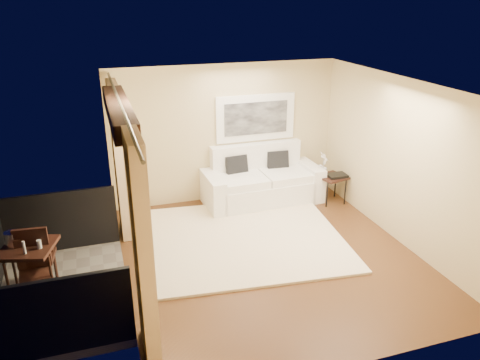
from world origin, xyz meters
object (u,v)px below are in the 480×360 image
orchid (324,163)px  ice_bucket (12,239)px  side_table (332,179)px  balcony_chair_far (35,253)px  bistro_table (28,252)px  balcony_chair_near (33,265)px  sofa (261,182)px

orchid → ice_bucket: 5.70m
side_table → balcony_chair_far: bearing=-164.7°
orchid → bistro_table: orchid is taller
side_table → balcony_chair_near: bearing=-163.2°
side_table → ice_bucket: size_ratio=3.05×
bistro_table → ice_bucket: 0.27m
orchid → bistro_table: size_ratio=0.57×
sofa → bistro_table: 4.59m
sofa → balcony_chair_far: size_ratio=2.29×
bistro_table → ice_bucket: bearing=155.9°
orchid → balcony_chair_near: size_ratio=0.52×
balcony_chair_near → balcony_chair_far: bearing=74.7°
sofa → balcony_chair_near: bearing=-153.9°
sofa → balcony_chair_far: 4.49m
bistro_table → ice_bucket: (-0.18, 0.08, 0.18)m
orchid → balcony_chair_far: bearing=-162.8°
side_table → balcony_chair_far: 5.54m
sofa → balcony_chair_far: (-4.03, -1.97, 0.20)m
side_table → orchid: bearing=128.8°
orchid → sofa: bearing=163.7°
bistro_table → orchid: bearing=18.0°
balcony_chair_near → ice_bucket: size_ratio=4.43×
balcony_chair_near → sofa: bearing=20.8°
sofa → balcony_chair_near: size_ratio=2.64×
balcony_chair_far → ice_bucket: (-0.24, -0.02, 0.28)m
side_table → orchid: size_ratio=1.31×
side_table → ice_bucket: (-5.59, -1.48, 0.38)m
sofa → ice_bucket: size_ratio=11.71×
sofa → side_table: bearing=-22.6°
bistro_table → balcony_chair_far: balcony_chair_far is taller
side_table → balcony_chair_near: balcony_chair_near is taller
sofa → orchid: size_ratio=5.05×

